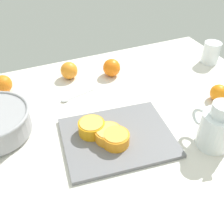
{
  "coord_description": "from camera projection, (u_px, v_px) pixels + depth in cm",
  "views": [
    {
      "loc": [
        -23.62,
        -63.76,
        62.79
      ],
      "look_at": [
        3.98,
        0.81,
        4.92
      ],
      "focal_mm": 42.76,
      "sensor_mm": 36.0,
      "label": 1
    }
  ],
  "objects": [
    {
      "name": "orange_half_0",
      "position": [
        108.0,
        134.0,
        0.85
      ],
      "size": [
        8.75,
        8.75,
        4.1
      ],
      "color": "orange",
      "rests_on": "cutting_board"
    },
    {
      "name": "loose_orange_0",
      "position": [
        219.0,
        93.0,
        1.03
      ],
      "size": [
        6.5,
        6.5,
        6.5
      ],
      "primitive_type": "sphere",
      "color": "orange",
      "rests_on": "ground_plane"
    },
    {
      "name": "orange_half_1",
      "position": [
        116.0,
        139.0,
        0.83
      ],
      "size": [
        8.61,
        8.61,
        4.25
      ],
      "color": "orange",
      "rests_on": "cutting_board"
    },
    {
      "name": "cutting_board",
      "position": [
        118.0,
        137.0,
        0.88
      ],
      "size": [
        38.15,
        31.66,
        1.38
      ],
      "primitive_type": "cube",
      "rotation": [
        0.0,
        0.0,
        -0.11
      ],
      "color": "slate",
      "rests_on": "ground_plane"
    },
    {
      "name": "loose_orange_2",
      "position": [
        3.0,
        84.0,
        1.07
      ],
      "size": [
        7.19,
        7.19,
        7.19
      ],
      "primitive_type": "sphere",
      "color": "orange",
      "rests_on": "ground_plane"
    },
    {
      "name": "juice_pitcher",
      "position": [
        216.0,
        130.0,
        0.82
      ],
      "size": [
        10.64,
        15.18,
        16.92
      ],
      "color": "white",
      "rests_on": "ground_plane"
    },
    {
      "name": "loose_orange_3",
      "position": [
        112.0,
        68.0,
        1.16
      ],
      "size": [
        7.61,
        7.61,
        7.61
      ],
      "primitive_type": "sphere",
      "color": "orange",
      "rests_on": "ground_plane"
    },
    {
      "name": "spoon",
      "position": [
        72.0,
        97.0,
        1.05
      ],
      "size": [
        14.63,
        4.76,
        1.0
      ],
      "color": "silver",
      "rests_on": "ground_plane"
    },
    {
      "name": "second_glass",
      "position": [
        211.0,
        54.0,
        1.25
      ],
      "size": [
        7.8,
        7.8,
        10.04
      ],
      "color": "white",
      "rests_on": "ground_plane"
    },
    {
      "name": "orange_half_2",
      "position": [
        92.0,
        128.0,
        0.87
      ],
      "size": [
        8.7,
        8.7,
        4.56
      ],
      "color": "orange",
      "rests_on": "cutting_board"
    },
    {
      "name": "ground_plane",
      "position": [
        102.0,
        130.0,
        0.93
      ],
      "size": [
        145.24,
        101.73,
        3.0
      ],
      "primitive_type": "cube",
      "color": "silver"
    },
    {
      "name": "loose_orange_4",
      "position": [
        69.0,
        70.0,
        1.15
      ],
      "size": [
        7.37,
        7.37,
        7.37
      ],
      "primitive_type": "sphere",
      "color": "orange",
      "rests_on": "ground_plane"
    }
  ]
}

